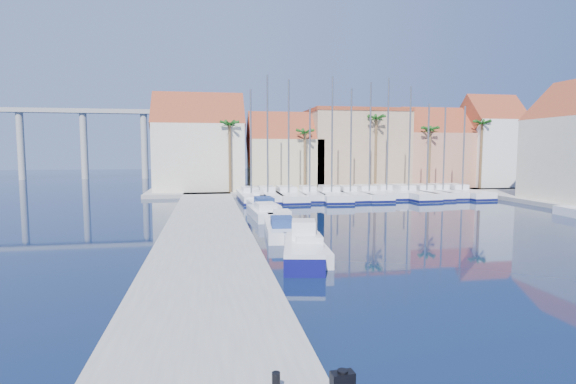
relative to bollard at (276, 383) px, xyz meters
name	(u,v)px	position (x,y,z in m)	size (l,w,h in m)	color
ground	(424,294)	(7.35, 7.36, -0.74)	(260.00, 260.00, 0.00)	black
quay_west	(206,235)	(-1.65, 20.86, -0.49)	(6.00, 77.00, 0.50)	gray
shore_north	(335,188)	(17.35, 55.36, -0.49)	(54.00, 16.00, 0.50)	gray
bollard	(276,383)	(0.00, 0.00, 0.00)	(0.19, 0.19, 0.48)	black
fishing_boat	(304,249)	(3.57, 13.68, -0.05)	(3.13, 6.26, 2.10)	#0E0E56
motorboat_west_0	(306,248)	(3.95, 14.80, -0.23)	(2.55, 6.50, 1.40)	white
motorboat_west_1	(281,229)	(3.54, 21.06, -0.23)	(2.65, 6.74, 1.40)	white
motorboat_west_2	(281,221)	(4.13, 24.60, -0.23)	(1.79, 5.31, 1.40)	white
motorboat_west_3	(265,212)	(3.45, 29.68, -0.23)	(2.59, 7.16, 1.40)	white
motorboat_west_4	(263,205)	(3.88, 34.59, -0.23)	(2.77, 7.37, 1.40)	white
motorboat_west_5	(259,198)	(4.19, 41.26, -0.23)	(2.10, 5.23, 1.40)	white
sailboat_0	(251,196)	(3.47, 43.25, -0.15)	(2.92, 10.24, 12.98)	white
sailboat_1	(267,195)	(5.52, 43.84, -0.13)	(2.88, 10.40, 14.76)	white
sailboat_2	(288,195)	(7.97, 43.44, -0.16)	(3.11, 11.68, 14.23)	white
sailboat_3	(309,195)	(10.64, 43.69, -0.17)	(2.91, 9.54, 11.09)	white
sailboat_4	(330,195)	(13.21, 43.08, -0.16)	(4.07, 12.12, 14.66)	white
sailboat_5	(349,194)	(15.53, 43.10, -0.14)	(3.13, 9.99, 13.35)	white
sailboat_6	(367,194)	(18.08, 43.44, -0.15)	(2.93, 10.86, 14.17)	white
sailboat_7	(385,192)	(20.62, 44.00, -0.09)	(2.34, 8.76, 14.85)	white
sailboat_8	(406,193)	(23.12, 43.31, -0.17)	(3.83, 11.91, 13.79)	white
sailboat_9	(424,193)	(25.64, 43.26, -0.17)	(2.75, 10.27, 11.72)	white
sailboat_10	(441,192)	(28.08, 43.59, -0.17)	(3.20, 9.96, 11.38)	white
sailboat_11	(459,192)	(30.40, 43.15, -0.18)	(3.32, 11.09, 11.52)	white
building_0	(199,146)	(-2.65, 54.36, 5.78)	(12.30, 9.00, 13.50)	beige
building_1	(284,155)	(9.35, 54.36, 4.56)	(10.30, 8.00, 11.00)	beige
building_2	(355,148)	(20.35, 55.36, 5.52)	(14.20, 10.20, 11.50)	tan
building_3	(432,151)	(32.35, 54.36, 5.12)	(10.30, 8.00, 12.00)	tan
building_4	(490,144)	(41.35, 53.36, 6.22)	(8.30, 8.00, 14.00)	white
palm_0	(230,126)	(1.35, 49.36, 8.34)	(2.60, 2.60, 10.15)	brown
palm_1	(305,134)	(11.35, 49.36, 7.39)	(2.60, 2.60, 9.15)	brown
palm_2	(376,121)	(21.35, 49.36, 9.28)	(2.60, 2.60, 11.15)	brown
palm_3	(430,132)	(29.35, 49.36, 7.87)	(2.60, 2.60, 9.65)	brown
palm_4	(482,125)	(37.35, 49.36, 8.81)	(2.60, 2.60, 10.65)	brown
viaduct	(57,129)	(-31.72, 89.36, 9.51)	(48.00, 2.20, 14.45)	#9E9E99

